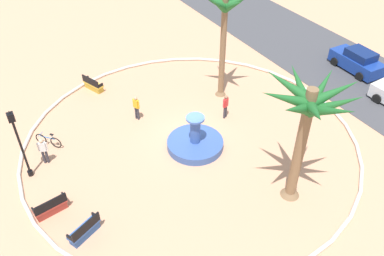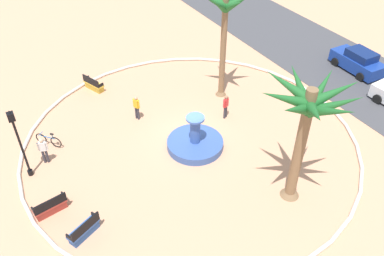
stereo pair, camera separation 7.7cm
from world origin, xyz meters
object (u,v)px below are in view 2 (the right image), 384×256
object	(u,v)px
person_cyclist_photo	(137,106)
palm_tree_near_fountain	(225,16)
palm_tree_by_curb	(308,114)
person_cyclist_helmet	(43,149)
parked_car_leftmost	(358,61)
person_pedestrian_stroll	(226,105)
bench_east	(50,207)
bench_north	(84,230)
bicycle_red_frame	(49,140)
fountain	(195,143)
lamppost	(19,139)
bench_west	(94,85)

from	to	relation	value
person_cyclist_photo	palm_tree_near_fountain	bearing A→B (deg)	87.39
palm_tree_by_curb	person_cyclist_helmet	bearing A→B (deg)	-130.35
person_cyclist_helmet	parked_car_leftmost	distance (m)	22.54
palm_tree_near_fountain	palm_tree_by_curb	bearing A→B (deg)	-11.88
person_pedestrian_stroll	parked_car_leftmost	distance (m)	11.70
palm_tree_by_curb	bench_east	size ratio (longest dim) A/B	3.96
palm_tree_near_fountain	bench_north	size ratio (longest dim) A/B	4.37
bicycle_red_frame	person_cyclist_helmet	size ratio (longest dim) A/B	0.81
fountain	parked_car_leftmost	world-z (taller)	fountain
bicycle_red_frame	person_pedestrian_stroll	world-z (taller)	person_pedestrian_stroll
fountain	person_pedestrian_stroll	bearing A→B (deg)	116.52
person_pedestrian_stroll	parked_car_leftmost	size ratio (longest dim) A/B	0.41
lamppost	bicycle_red_frame	bearing A→B (deg)	142.12
palm_tree_by_curb	bench_north	xyz separation A→B (m)	(-2.74, -9.72, -4.71)
person_cyclist_helmet	person_pedestrian_stroll	bearing A→B (deg)	82.49
palm_tree_near_fountain	fountain	bearing A→B (deg)	-47.88
person_cyclist_helmet	palm_tree_near_fountain	bearing A→B (deg)	94.36
lamppost	person_pedestrian_stroll	bearing A→B (deg)	85.75
palm_tree_by_curb	person_pedestrian_stroll	world-z (taller)	palm_tree_by_curb
parked_car_leftmost	bench_west	bearing A→B (deg)	-111.99
bench_east	person_cyclist_helmet	size ratio (longest dim) A/B	1.00
person_pedestrian_stroll	bench_north	bearing A→B (deg)	-67.48
bench_north	parked_car_leftmost	bearing A→B (deg)	101.23
palm_tree_near_fountain	bench_west	world-z (taller)	palm_tree_near_fountain
bench_west	person_cyclist_photo	world-z (taller)	person_cyclist_photo
palm_tree_near_fountain	person_pedestrian_stroll	xyz separation A→B (m)	(2.34, -1.21, -4.67)
bicycle_red_frame	person_cyclist_helmet	xyz separation A→B (m)	(1.36, -0.50, 0.55)
palm_tree_near_fountain	bench_west	distance (m)	10.25
palm_tree_by_curb	bicycle_red_frame	bearing A→B (deg)	-136.02
lamppost	bench_east	bearing A→B (deg)	5.73
bench_east	bicycle_red_frame	xyz separation A→B (m)	(-5.02, 1.17, 0.04)
person_cyclist_photo	parked_car_leftmost	distance (m)	16.75
bench_west	person_cyclist_helmet	distance (m)	7.50
bench_west	bicycle_red_frame	xyz separation A→B (m)	(4.46, -4.20, 0.04)
bench_west	lamppost	world-z (taller)	lamppost
palm_tree_by_curb	bicycle_red_frame	xyz separation A→B (m)	(-9.88, -9.53, -4.68)
palm_tree_by_curb	fountain	bearing A→B (deg)	-157.52
parked_car_leftmost	person_cyclist_helmet	bearing A→B (deg)	-93.48
bench_east	bicycle_red_frame	bearing A→B (deg)	166.88
fountain	parked_car_leftmost	size ratio (longest dim) A/B	0.80
person_cyclist_photo	fountain	bearing A→B (deg)	23.14
bench_west	person_pedestrian_stroll	bearing A→B (deg)	40.14
person_cyclist_photo	parked_car_leftmost	bearing A→B (deg)	81.20
palm_tree_by_curb	bench_east	world-z (taller)	palm_tree_by_curb
palm_tree_near_fountain	bench_east	bearing A→B (deg)	-70.15
palm_tree_near_fountain	person_cyclist_photo	xyz separation A→B (m)	(-0.28, -6.06, -4.65)
fountain	person_cyclist_photo	size ratio (longest dim) A/B	1.94
bench_east	lamppost	distance (m)	3.78
bench_east	lamppost	world-z (taller)	lamppost
person_pedestrian_stroll	parked_car_leftmost	xyz separation A→B (m)	(-0.05, 11.70, -0.14)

